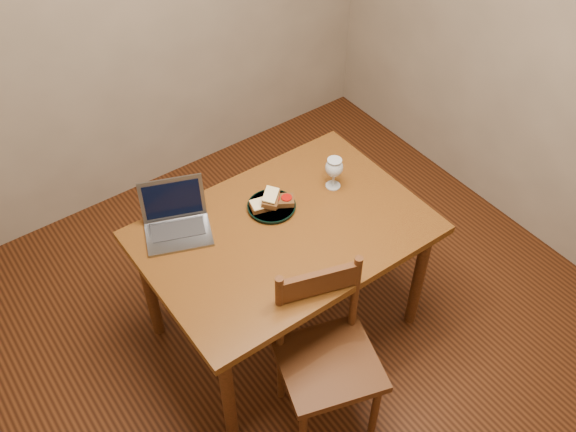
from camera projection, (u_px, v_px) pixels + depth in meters
floor at (303, 337)px, 3.43m from camera, size 3.20×3.20×0.02m
right_wall at (566, 25)px, 3.18m from camera, size 0.02×3.20×2.60m
table at (285, 242)px, 3.01m from camera, size 1.30×0.90×0.74m
chair at (327, 352)px, 2.77m from camera, size 0.53×0.51×0.45m
plate at (272, 207)px, 3.05m from camera, size 0.23×0.23×0.02m
sandwich_cheese at (263, 204)px, 3.02m from camera, size 0.14×0.10×0.04m
sandwich_tomato at (280, 200)px, 3.04m from camera, size 0.15×0.13×0.04m
sandwich_top at (271, 198)px, 3.01m from camera, size 0.14×0.14×0.04m
milk_glass at (334, 173)px, 3.11m from camera, size 0.09×0.09×0.17m
laptop at (176, 218)px, 2.93m from camera, size 0.37×0.36×0.21m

